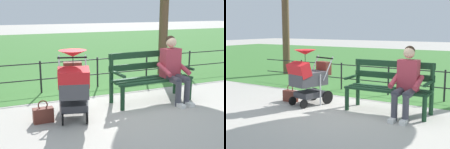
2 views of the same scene
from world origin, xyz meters
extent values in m
plane|color=#ADA89E|center=(0.00, 0.00, 0.00)|extent=(60.00, 60.00, 0.00)
cube|color=#193D23|center=(-0.58, -0.18, 0.45)|extent=(1.60, 0.15, 0.04)
cube|color=#193D23|center=(-0.59, 0.00, 0.45)|extent=(1.60, 0.15, 0.04)
cube|color=#193D23|center=(-0.59, 0.18, 0.45)|extent=(1.60, 0.15, 0.04)
cube|color=#193D23|center=(-0.58, -0.28, 0.67)|extent=(1.60, 0.09, 0.12)
cube|color=#193D23|center=(-0.58, -0.28, 0.90)|extent=(1.60, 0.09, 0.12)
cylinder|color=#193D23|center=(-1.34, 0.18, 0.23)|extent=(0.08, 0.08, 0.45)
cylinder|color=#193D23|center=(-1.33, -0.30, 0.47)|extent=(0.08, 0.08, 0.95)
cube|color=#193D23|center=(-1.34, -0.02, 0.63)|extent=(0.07, 0.56, 0.04)
cylinder|color=#193D23|center=(0.16, 0.22, 0.23)|extent=(0.08, 0.08, 0.45)
cylinder|color=#193D23|center=(0.17, -0.26, 0.47)|extent=(0.08, 0.08, 0.95)
cube|color=#193D23|center=(0.16, 0.02, 0.63)|extent=(0.07, 0.56, 0.04)
cylinder|color=#42424C|center=(-1.09, 0.22, 0.47)|extent=(0.15, 0.40, 0.14)
cylinder|color=#42424C|center=(-0.89, 0.22, 0.47)|extent=(0.15, 0.40, 0.14)
cylinder|color=#42424C|center=(-1.09, 0.42, 0.24)|extent=(0.11, 0.11, 0.47)
cylinder|color=#42424C|center=(-0.89, 0.42, 0.24)|extent=(0.11, 0.11, 0.47)
cube|color=silver|center=(-1.10, 0.50, 0.04)|extent=(0.11, 0.22, 0.07)
cube|color=silver|center=(-0.90, 0.50, 0.04)|extent=(0.11, 0.22, 0.07)
cube|color=#B23847|center=(-0.98, 0.00, 0.75)|extent=(0.37, 0.23, 0.56)
cylinder|color=#B23847|center=(-1.20, 0.11, 0.65)|extent=(0.10, 0.43, 0.23)
cylinder|color=#B23847|center=(-0.76, 0.13, 0.65)|extent=(0.10, 0.43, 0.23)
sphere|color=beige|center=(-0.98, 0.00, 1.15)|extent=(0.20, 0.20, 0.20)
sphere|color=black|center=(-0.98, -0.03, 1.18)|extent=(0.19, 0.19, 0.19)
cylinder|color=black|center=(0.75, 0.00, 0.14)|extent=(0.10, 0.28, 0.28)
cylinder|color=black|center=(1.20, -0.11, 0.14)|extent=(0.10, 0.28, 0.28)
cylinder|color=black|center=(0.94, 0.57, 0.09)|extent=(0.07, 0.18, 0.18)
cylinder|color=black|center=(1.31, 0.48, 0.09)|extent=(0.07, 0.18, 0.18)
cube|color=#38383D|center=(1.05, 0.23, 0.22)|extent=(0.54, 0.61, 0.12)
cylinder|color=silver|center=(0.80, 0.19, 0.33)|extent=(0.03, 0.03, 0.65)
cylinder|color=silver|center=(1.25, 0.08, 0.33)|extent=(0.03, 0.03, 0.65)
cube|color=#47474C|center=(1.05, 0.25, 0.55)|extent=(0.61, 0.77, 0.28)
cube|color=red|center=(1.11, 0.49, 0.75)|extent=(0.54, 0.41, 0.33)
cylinder|color=black|center=(0.95, -0.17, 0.95)|extent=(0.51, 0.16, 0.03)
cylinder|color=silver|center=(0.75, -0.02, 0.75)|extent=(0.10, 0.29, 0.49)
cylinder|color=silver|center=(1.19, -0.13, 0.75)|extent=(0.10, 0.29, 0.49)
cone|color=red|center=(1.07, 0.33, 1.10)|extent=(0.54, 0.54, 0.10)
cylinder|color=black|center=(1.07, 0.33, 0.92)|extent=(0.01, 0.01, 0.30)
cube|color=brown|center=(0.95, -0.15, 0.73)|extent=(0.35, 0.23, 0.28)
cube|color=brown|center=(1.56, 0.24, 0.12)|extent=(0.32, 0.14, 0.24)
torus|color=brown|center=(1.56, 0.24, 0.29)|extent=(0.16, 0.02, 0.16)
cylinder|color=black|center=(-1.30, -1.47, 0.35)|extent=(0.04, 0.04, 0.70)
cylinder|color=black|center=(0.00, -1.47, 0.35)|extent=(0.04, 0.04, 0.70)
cylinder|color=black|center=(1.30, -1.47, 0.35)|extent=(0.04, 0.04, 0.70)
cylinder|color=black|center=(2.60, -1.47, 0.35)|extent=(0.04, 0.04, 0.70)
cylinder|color=black|center=(0.00, -1.47, 0.65)|extent=(7.79, 0.02, 0.02)
cylinder|color=black|center=(0.00, -1.47, 0.30)|extent=(7.79, 0.02, 0.02)
cylinder|color=brown|center=(4.34, -2.86, 1.61)|extent=(0.24, 0.24, 3.22)
camera|label=1|loc=(2.29, 4.73, 1.78)|focal=46.85mm
camera|label=2|loc=(-2.78, 5.34, 1.59)|focal=49.90mm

